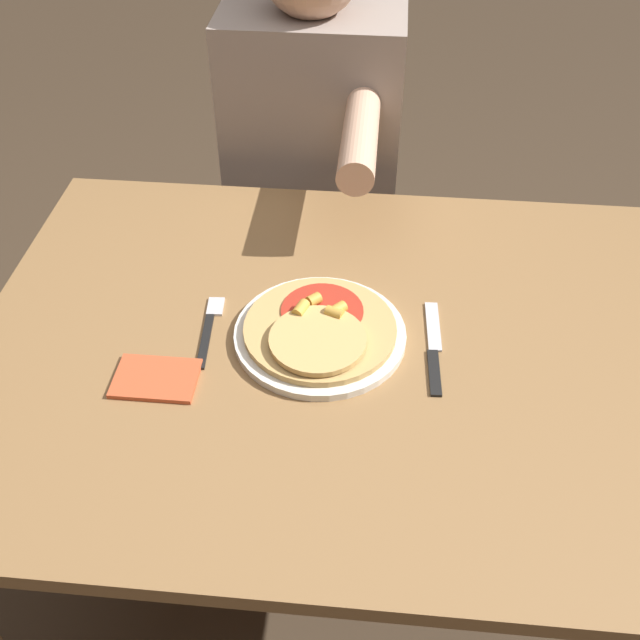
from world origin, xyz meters
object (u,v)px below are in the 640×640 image
object	(u,v)px
plate	(320,335)
knife	(434,348)
fork	(210,326)
dining_table	(332,386)
pizza	(320,329)
person_diner	(313,150)

from	to	relation	value
plate	knife	world-z (taller)	plate
plate	fork	bearing A→B (deg)	177.95
plate	dining_table	bearing A→B (deg)	-23.37
pizza	fork	world-z (taller)	pizza
pizza	person_diner	distance (m)	0.66
plate	knife	xyz separation A→B (m)	(0.19, -0.01, -0.00)
fork	knife	size ratio (longest dim) A/B	0.80
pizza	dining_table	bearing A→B (deg)	-9.54
knife	person_diner	world-z (taller)	person_diner
dining_table	plate	world-z (taller)	plate
dining_table	fork	world-z (taller)	fork
fork	pizza	bearing A→B (deg)	-3.81
pizza	knife	bearing A→B (deg)	-1.47
fork	plate	bearing A→B (deg)	-2.05
plate	pizza	distance (m)	0.02
dining_table	fork	size ratio (longest dim) A/B	6.89
dining_table	plate	xyz separation A→B (m)	(-0.02, 0.01, 0.11)
dining_table	pizza	size ratio (longest dim) A/B	4.74
dining_table	pizza	xyz separation A→B (m)	(-0.02, 0.00, 0.13)
fork	person_diner	world-z (taller)	person_diner
plate	pizza	xyz separation A→B (m)	(0.00, -0.01, 0.02)
dining_table	pizza	distance (m)	0.13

